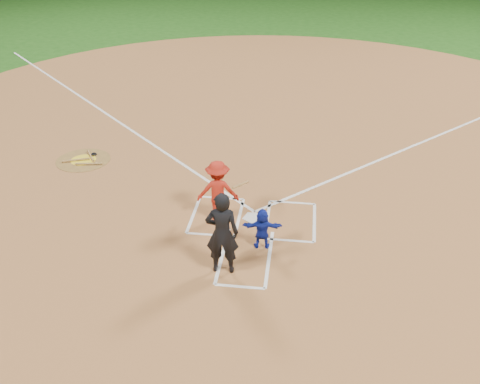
# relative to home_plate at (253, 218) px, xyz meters

# --- Properties ---
(ground) EXTENTS (120.00, 120.00, 0.00)m
(ground) POSITION_rel_home_plate_xyz_m (0.00, 0.00, -0.02)
(ground) COLOR #1B4B12
(ground) RESTS_ON ground
(home_plate_dirt) EXTENTS (28.00, 28.00, 0.01)m
(home_plate_dirt) POSITION_rel_home_plate_xyz_m (0.00, 6.00, -0.01)
(home_plate_dirt) COLOR #945B30
(home_plate_dirt) RESTS_ON ground
(home_plate) EXTENTS (0.60, 0.60, 0.02)m
(home_plate) POSITION_rel_home_plate_xyz_m (0.00, 0.00, 0.00)
(home_plate) COLOR silver
(home_plate) RESTS_ON home_plate_dirt
(on_deck_circle) EXTENTS (1.70, 1.70, 0.01)m
(on_deck_circle) POSITION_rel_home_plate_xyz_m (-5.72, 2.71, -0.00)
(on_deck_circle) COLOR brown
(on_deck_circle) RESTS_ON home_plate_dirt
(on_deck_logo) EXTENTS (0.80, 0.80, 0.00)m
(on_deck_logo) POSITION_rel_home_plate_xyz_m (-5.72, 2.71, 0.00)
(on_deck_logo) COLOR yellow
(on_deck_logo) RESTS_ON on_deck_circle
(on_deck_bat_a) EXTENTS (0.51, 0.74, 0.06)m
(on_deck_bat_a) POSITION_rel_home_plate_xyz_m (-5.57, 2.96, 0.03)
(on_deck_bat_a) COLOR #A16F3B
(on_deck_bat_a) RESTS_ON on_deck_circle
(on_deck_bat_b) EXTENTS (0.80, 0.39, 0.06)m
(on_deck_bat_b) POSITION_rel_home_plate_xyz_m (-5.92, 2.61, 0.03)
(on_deck_bat_b) COLOR olive
(on_deck_bat_b) RESTS_ON on_deck_circle
(on_deck_bat_c) EXTENTS (0.84, 0.18, 0.06)m
(on_deck_bat_c) POSITION_rel_home_plate_xyz_m (-5.42, 2.41, 0.03)
(on_deck_bat_c) COLOR olive
(on_deck_bat_c) RESTS_ON on_deck_circle
(bat_weight_donut) EXTENTS (0.19, 0.19, 0.05)m
(bat_weight_donut) POSITION_rel_home_plate_xyz_m (-5.52, 3.11, 0.03)
(bat_weight_donut) COLOR black
(bat_weight_donut) RESTS_ON on_deck_circle
(catcher) EXTENTS (0.98, 0.39, 1.03)m
(catcher) POSITION_rel_home_plate_xyz_m (0.34, -1.25, 0.51)
(catcher) COLOR #13249F
(catcher) RESTS_ON home_plate_dirt
(umpire) EXTENTS (0.75, 0.52, 2.00)m
(umpire) POSITION_rel_home_plate_xyz_m (-0.45, -2.26, 0.99)
(umpire) COLOR black
(umpire) RESTS_ON home_plate_dirt
(chalk_markings) EXTENTS (28.35, 17.32, 0.01)m
(chalk_markings) POSITION_rel_home_plate_xyz_m (0.00, 5.29, -0.01)
(chalk_markings) COLOR white
(chalk_markings) RESTS_ON home_plate_dirt
(batter_at_plate) EXTENTS (1.35, 0.93, 1.65)m
(batter_at_plate) POSITION_rel_home_plate_xyz_m (-0.90, -0.15, 0.82)
(batter_at_plate) COLOR red
(batter_at_plate) RESTS_ON home_plate_dirt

